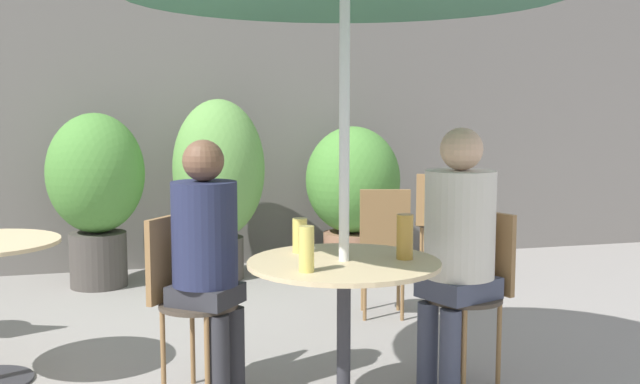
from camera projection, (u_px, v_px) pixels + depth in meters
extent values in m
cube|color=slate|center=(207.00, 91.00, 6.35)|extent=(10.00, 0.06, 3.00)
cylinder|color=#2D2D33|center=(344.00, 343.00, 3.22)|extent=(0.06, 0.06, 0.68)
cylinder|color=#CCB284|center=(344.00, 263.00, 3.18)|extent=(0.82, 0.82, 0.02)
cylinder|color=#42382D|center=(464.00, 298.00, 3.63)|extent=(0.37, 0.37, 0.02)
cylinder|color=olive|center=(499.00, 345.00, 3.63)|extent=(0.02, 0.02, 0.43)
cylinder|color=olive|center=(462.00, 333.00, 3.83)|extent=(0.02, 0.02, 0.43)
cylinder|color=olive|center=(464.00, 354.00, 3.49)|extent=(0.02, 0.02, 0.43)
cylinder|color=olive|center=(428.00, 341.00, 3.69)|extent=(0.02, 0.02, 0.43)
cube|color=olive|center=(489.00, 252.00, 3.71)|extent=(0.14, 0.31, 0.40)
cylinder|color=#42382D|center=(199.00, 305.00, 3.51)|extent=(0.37, 0.37, 0.02)
cylinder|color=olive|center=(193.00, 341.00, 3.69)|extent=(0.02, 0.02, 0.43)
cylinder|color=olive|center=(163.00, 356.00, 3.48)|extent=(0.02, 0.02, 0.43)
cylinder|color=olive|center=(235.00, 347.00, 3.59)|extent=(0.02, 0.02, 0.43)
cylinder|color=olive|center=(207.00, 363.00, 3.38)|extent=(0.02, 0.02, 0.43)
cube|color=olive|center=(168.00, 258.00, 3.55)|extent=(0.22, 0.26, 0.40)
cylinder|color=#42382D|center=(438.00, 224.00, 5.92)|extent=(0.37, 0.37, 0.02)
cylinder|color=olive|center=(421.00, 254.00, 5.86)|extent=(0.02, 0.02, 0.43)
cylinder|color=olive|center=(452.00, 256.00, 5.80)|extent=(0.02, 0.02, 0.43)
cylinder|color=olive|center=(424.00, 249.00, 6.09)|extent=(0.02, 0.02, 0.43)
cylinder|color=olive|center=(454.00, 250.00, 6.03)|extent=(0.02, 0.02, 0.43)
cube|color=olive|center=(437.00, 200.00, 5.74)|extent=(0.29, 0.18, 0.40)
cylinder|color=#42382D|center=(382.00, 249.00, 4.88)|extent=(0.37, 0.37, 0.02)
cylinder|color=olive|center=(365.00, 288.00, 4.79)|extent=(0.02, 0.02, 0.43)
cylinder|color=olive|center=(402.00, 288.00, 4.79)|extent=(0.02, 0.02, 0.43)
cylinder|color=olive|center=(363.00, 279.00, 5.03)|extent=(0.02, 0.02, 0.43)
cylinder|color=olive|center=(399.00, 279.00, 5.03)|extent=(0.02, 0.02, 0.43)
cube|color=olive|center=(385.00, 221.00, 4.69)|extent=(0.31, 0.11, 0.40)
cylinder|color=#42475B|center=(427.00, 346.00, 3.62)|extent=(0.10, 0.10, 0.43)
cylinder|color=#42475B|center=(450.00, 354.00, 3.50)|extent=(0.10, 0.10, 0.43)
cube|color=#42475B|center=(459.00, 287.00, 3.60)|extent=(0.40, 0.38, 0.10)
cylinder|color=beige|center=(460.00, 224.00, 3.57)|extent=(0.34, 0.34, 0.51)
sphere|color=#DBAD89|center=(462.00, 149.00, 3.53)|extent=(0.20, 0.20, 0.20)
cylinder|color=#2D2D33|center=(220.00, 361.00, 3.41)|extent=(0.09, 0.09, 0.43)
cylinder|color=#2D2D33|center=(235.00, 352.00, 3.53)|extent=(0.09, 0.09, 0.43)
cube|color=#2D2D33|center=(206.00, 294.00, 3.49)|extent=(0.39, 0.38, 0.09)
cylinder|color=#232847|center=(205.00, 233.00, 3.45)|extent=(0.30, 0.30, 0.48)
sphere|color=brown|center=(203.00, 161.00, 3.42)|extent=(0.19, 0.19, 0.19)
cylinder|color=#DBC65B|center=(300.00, 235.00, 3.35)|extent=(0.07, 0.07, 0.16)
cylinder|color=#DBC65B|center=(307.00, 249.00, 2.95)|extent=(0.06, 0.06, 0.18)
cylinder|color=#B28433|center=(405.00, 237.00, 3.20)|extent=(0.07, 0.07, 0.19)
cylinder|color=#47423D|center=(99.00, 259.00, 5.71)|extent=(0.43, 0.43, 0.42)
ellipsoid|color=#4C8938|center=(96.00, 173.00, 5.63)|extent=(0.73, 0.73, 0.91)
cylinder|color=#47423D|center=(220.00, 258.00, 5.97)|extent=(0.37, 0.37, 0.34)
ellipsoid|color=#609947|center=(219.00, 169.00, 5.89)|extent=(0.72, 0.72, 1.09)
cylinder|color=#93664C|center=(353.00, 252.00, 6.23)|extent=(0.49, 0.49, 0.33)
ellipsoid|color=#4C8938|center=(353.00, 180.00, 6.16)|extent=(0.78, 0.78, 0.88)
cylinder|color=silver|center=(344.00, 184.00, 3.14)|extent=(0.04, 0.04, 2.09)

